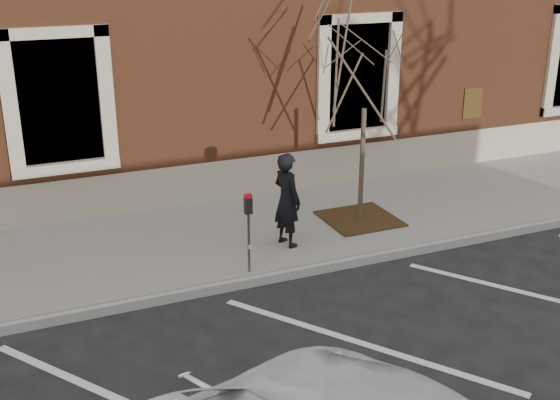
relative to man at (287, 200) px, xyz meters
name	(u,v)px	position (x,y,z in m)	size (l,w,h in m)	color
ground	(295,276)	(-0.25, -0.90, -0.97)	(120.00, 120.00, 0.00)	#28282B
sidewalk_near	(255,233)	(-0.25, 0.85, -0.89)	(40.00, 3.50, 0.15)	#97958E
curb_near	(296,273)	(-0.25, -0.95, -0.89)	(40.00, 0.12, 0.15)	#9E9E99
parking_stripes	(362,343)	(-0.25, -3.10, -0.96)	(28.00, 4.40, 0.01)	silver
man	(287,200)	(0.00, 0.00, 0.00)	(0.60, 0.39, 1.63)	black
parking_meter	(248,218)	(-0.97, -0.74, 0.09)	(0.12, 0.09, 1.30)	#595B60
tree_grate	(360,219)	(1.72, 0.51, -0.80)	(1.32, 1.32, 0.03)	#412B14
sapling	(366,76)	(1.72, 0.51, 1.88)	(2.31, 2.31, 3.85)	brown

